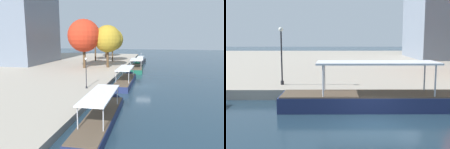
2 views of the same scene
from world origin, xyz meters
The scene contains 4 objects.
ground_plane centered at (0.00, 0.00, 0.00)m, with size 220.00×220.00×0.00m, color #1E3342.
dock_promenade centered at (0.00, 33.36, 0.37)m, with size 120.00×55.00×0.75m, color #A39989.
tour_boat_2 centered at (1.48, 3.29, 0.42)m, with size 13.53×2.66×3.97m.
lamp_post centered at (-6.44, 8.21, 3.41)m, with size 0.36×0.36×4.64m.
Camera 2 is at (-2.06, -14.44, 4.69)m, focal length 45.12 mm.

